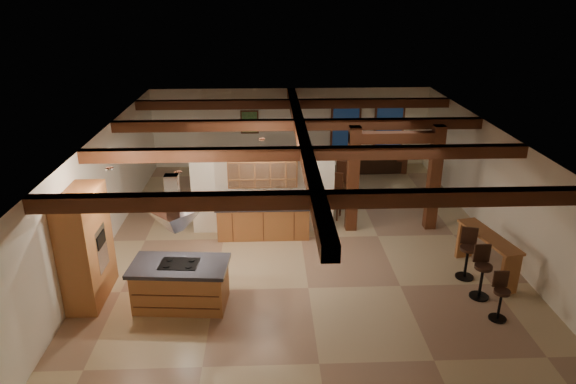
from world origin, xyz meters
The scene contains 23 objects.
ground centered at (0.00, 0.00, 0.00)m, with size 12.00×12.00×0.00m, color tan.
room_walls centered at (0.00, 0.00, 1.78)m, with size 12.00×12.00×12.00m.
ceiling_beams centered at (0.00, 0.00, 2.76)m, with size 10.00×12.00×0.28m.
timber_posts centered at (2.50, 0.50, 1.76)m, with size 2.50×0.30×2.90m.
partition_wall centered at (-1.00, 0.50, 1.10)m, with size 3.80×0.18×2.20m, color white.
pantry_cabinet centered at (-4.67, -2.60, 1.20)m, with size 0.67×1.60×2.40m.
back_counter centered at (-1.00, 0.11, 0.48)m, with size 2.50×0.66×0.94m.
upper_display_cabinet centered at (-1.00, 0.31, 1.85)m, with size 1.80×0.36×0.95m.
range_hood centered at (-2.70, -3.01, 1.78)m, with size 1.10×1.10×1.40m.
back_windows centered at (2.80, 5.93, 1.50)m, with size 2.70×0.07×1.70m.
framed_art centered at (-1.50, 5.94, 1.70)m, with size 0.65×0.05×0.85m.
recessed_cans centered at (-2.53, -1.93, 2.87)m, with size 3.16×2.46×0.03m.
kitchen_island centered at (-2.70, -3.01, 0.50)m, with size 2.06×1.21×0.99m.
dining_table centered at (0.55, 2.27, 0.33)m, with size 1.87×1.05×0.66m, color #3A1F0E.
sofa centered at (2.89, 5.30, 0.31)m, with size 2.15×0.84×0.63m, color black.
microwave centered at (-0.10, 0.11, 1.05)m, with size 0.41×0.28×0.23m, color silver.
bar_counter centered at (4.13, -2.04, 0.67)m, with size 0.86×1.96×1.00m.
side_table centered at (3.92, 5.17, 0.31)m, with size 0.50×0.50×0.62m, color #432710.
table_lamp centered at (3.92, 5.17, 0.87)m, with size 0.30×0.30×0.35m.
bar_stool_a centered at (3.72, -3.75, 0.52)m, with size 0.35×0.35×1.01m.
bar_stool_b centered at (3.65, -2.94, 0.60)m, with size 0.41×0.41×1.18m.
bar_stool_c centered at (3.64, -2.14, 0.60)m, with size 0.44×0.45×1.19m.
dining_chairs centered at (0.55, 2.27, 0.66)m, with size 2.58×2.58×1.31m.
Camera 1 is at (-0.85, -12.25, 6.20)m, focal length 32.00 mm.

